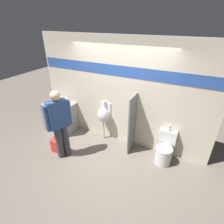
% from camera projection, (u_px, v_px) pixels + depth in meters
% --- Properties ---
extents(ground_plane, '(16.00, 16.00, 0.00)m').
position_uv_depth(ground_plane, '(109.00, 151.00, 4.46)').
color(ground_plane, '#70665B').
extents(display_wall, '(4.48, 0.07, 2.70)m').
position_uv_depth(display_wall, '(120.00, 94.00, 4.29)').
color(display_wall, beige).
rests_on(display_wall, ground_plane).
extents(sink_counter, '(0.86, 0.60, 0.85)m').
position_uv_depth(sink_counter, '(61.00, 117.00, 5.17)').
color(sink_counter, gray).
rests_on(sink_counter, ground_plane).
extents(sink_basin, '(0.35, 0.35, 0.28)m').
position_uv_depth(sink_basin, '(61.00, 101.00, 4.97)').
color(sink_basin, silver).
rests_on(sink_basin, sink_counter).
extents(cell_phone, '(0.07, 0.14, 0.01)m').
position_uv_depth(cell_phone, '(63.00, 107.00, 4.77)').
color(cell_phone, '#B7B7BC').
rests_on(cell_phone, sink_counter).
extents(divider_near_counter, '(0.03, 0.47, 1.49)m').
position_uv_depth(divider_near_counter, '(132.00, 124.00, 4.19)').
color(divider_near_counter, slate).
rests_on(divider_near_counter, ground_plane).
extents(urinal_near_counter, '(0.31, 0.27, 1.11)m').
position_uv_depth(urinal_near_counter, '(104.00, 115.00, 4.61)').
color(urinal_near_counter, silver).
rests_on(urinal_near_counter, ground_plane).
extents(toilet, '(0.39, 0.54, 0.89)m').
position_uv_depth(toilet, '(165.00, 150.00, 4.01)').
color(toilet, silver).
rests_on(toilet, ground_plane).
extents(person_in_vest, '(0.37, 0.54, 1.70)m').
position_uv_depth(person_in_vest, '(60.00, 122.00, 3.89)').
color(person_in_vest, '#3D3D42').
rests_on(person_in_vest, ground_plane).
extents(shopping_bag, '(0.32, 0.18, 0.48)m').
position_uv_depth(shopping_bag, '(58.00, 146.00, 4.37)').
color(shopping_bag, red).
rests_on(shopping_bag, ground_plane).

